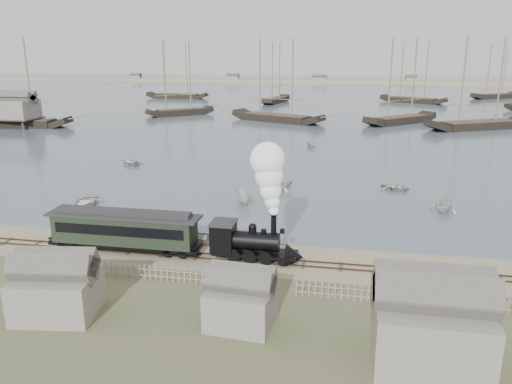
# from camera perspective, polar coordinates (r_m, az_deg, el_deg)

# --- Properties ---
(ground) EXTENTS (600.00, 600.00, 0.00)m
(ground) POSITION_cam_1_polar(r_m,az_deg,el_deg) (43.55, -0.91, -6.73)
(ground) COLOR tan
(ground) RESTS_ON ground
(harbor_water) EXTENTS (600.00, 336.00, 0.06)m
(harbor_water) POSITION_cam_1_polar(r_m,az_deg,el_deg) (210.25, 8.56, 10.98)
(harbor_water) COLOR #43515F
(harbor_water) RESTS_ON ground
(rail_track) EXTENTS (120.00, 1.80, 0.16)m
(rail_track) POSITION_cam_1_polar(r_m,az_deg,el_deg) (41.73, -1.47, -7.71)
(rail_track) COLOR #3B2B20
(rail_track) RESTS_ON ground
(picket_fence_west) EXTENTS (19.00, 0.10, 1.20)m
(picket_fence_west) POSITION_cam_1_polar(r_m,az_deg,el_deg) (39.26, -12.49, -9.74)
(picket_fence_west) COLOR slate
(picket_fence_west) RESTS_ON ground
(picket_fence_east) EXTENTS (15.00, 0.10, 1.20)m
(picket_fence_east) POSITION_cam_1_polar(r_m,az_deg,el_deg) (36.26, 16.75, -12.29)
(picket_fence_east) COLOR slate
(picket_fence_east) RESTS_ON ground
(shed_left) EXTENTS (5.00, 4.00, 4.10)m
(shed_left) POSITION_cam_1_polar(r_m,az_deg,el_deg) (36.09, -21.54, -12.90)
(shed_left) COLOR slate
(shed_left) RESTS_ON ground
(shed_mid) EXTENTS (4.00, 3.50, 3.60)m
(shed_mid) POSITION_cam_1_polar(r_m,az_deg,el_deg) (32.64, -1.71, -14.89)
(shed_mid) COLOR slate
(shed_mid) RESTS_ON ground
(shed_right) EXTENTS (6.00, 5.00, 5.10)m
(shed_right) POSITION_cam_1_polar(r_m,az_deg,el_deg) (30.76, 18.94, -17.93)
(shed_right) COLOR slate
(shed_right) RESTS_ON ground
(far_spit) EXTENTS (500.00, 20.00, 1.80)m
(far_spit) POSITION_cam_1_polar(r_m,az_deg,el_deg) (290.03, 9.23, 12.20)
(far_spit) COLOR tan
(far_spit) RESTS_ON ground
(locomotive) EXTENTS (7.64, 2.85, 9.52)m
(locomotive) POSITION_cam_1_polar(r_m,az_deg,el_deg) (39.88, 0.98, -2.15)
(locomotive) COLOR black
(locomotive) RESTS_ON ground
(passenger_coach) EXTENTS (13.33, 2.57, 3.24)m
(passenger_coach) POSITION_cam_1_polar(r_m,az_deg,el_deg) (44.22, -14.82, -4.07)
(passenger_coach) COLOR black
(passenger_coach) RESTS_ON ground
(beached_dinghy) EXTENTS (3.08, 4.31, 0.89)m
(beached_dinghy) POSITION_cam_1_polar(r_m,az_deg,el_deg) (45.58, -6.78, -5.19)
(beached_dinghy) COLOR beige
(beached_dinghy) RESTS_ON ground
(rowboat_0) EXTENTS (4.74, 3.63, 0.91)m
(rowboat_0) POSITION_cam_1_polar(r_m,az_deg,el_deg) (58.87, -18.89, -1.05)
(rowboat_0) COLOR beige
(rowboat_0) RESTS_ON harbor_water
(rowboat_1) EXTENTS (4.39, 4.52, 1.81)m
(rowboat_1) POSITION_cam_1_polar(r_m,az_deg,el_deg) (61.77, 2.78, 1.00)
(rowboat_1) COLOR beige
(rowboat_1) RESTS_ON harbor_water
(rowboat_2) EXTENTS (3.87, 2.81, 1.40)m
(rowboat_2) POSITION_cam_1_polar(r_m,az_deg,el_deg) (56.39, -1.55, -0.64)
(rowboat_2) COLOR beige
(rowboat_2) RESTS_ON harbor_water
(rowboat_3) EXTENTS (4.01, 4.46, 0.76)m
(rowboat_3) POSITION_cam_1_polar(r_m,az_deg,el_deg) (64.42, 15.68, 0.55)
(rowboat_3) COLOR beige
(rowboat_3) RESTS_ON harbor_water
(rowboat_4) EXTENTS (4.52, 4.35, 1.83)m
(rowboat_4) POSITION_cam_1_polar(r_m,az_deg,el_deg) (57.06, 20.76, -1.26)
(rowboat_4) COLOR beige
(rowboat_4) RESTS_ON harbor_water
(rowboat_6) EXTENTS (4.82, 5.01, 0.85)m
(rowboat_6) POSITION_cam_1_polar(r_m,az_deg,el_deg) (78.76, -14.13, 3.39)
(rowboat_6) COLOR beige
(rowboat_6) RESTS_ON harbor_water
(rowboat_7) EXTENTS (4.07, 3.88, 1.67)m
(rowboat_7) POSITION_cam_1_polar(r_m,az_deg,el_deg) (91.25, 6.30, 5.67)
(rowboat_7) COLOR beige
(rowboat_7) RESTS_ON harbor_water
(schooner_0) EXTENTS (26.38, 9.46, 20.00)m
(schooner_0) POSITION_cam_1_polar(r_m,az_deg,el_deg) (127.25, -26.39, 11.14)
(schooner_0) COLOR black
(schooner_0) RESTS_ON harbor_water
(schooner_1) EXTENTS (16.75, 15.55, 20.00)m
(schooner_1) POSITION_cam_1_polar(r_m,az_deg,el_deg) (138.00, -8.81, 12.78)
(schooner_1) COLOR black
(schooner_1) RESTS_ON harbor_water
(schooner_2) EXTENTS (24.91, 15.69, 20.00)m
(schooner_2) POSITION_cam_1_polar(r_m,az_deg,el_deg) (124.28, 2.47, 12.64)
(schooner_2) COLOR black
(schooner_2) RESTS_ON harbor_water
(schooner_3) EXTENTS (18.99, 18.92, 20.00)m
(schooner_3) POSITION_cam_1_polar(r_m,az_deg,el_deg) (125.37, 16.51, 12.06)
(schooner_3) COLOR black
(schooner_3) RESTS_ON harbor_water
(schooner_4) EXTENTS (25.57, 17.56, 20.00)m
(schooner_4) POSITION_cam_1_polar(r_m,az_deg,el_deg) (122.44, 24.58, 11.23)
(schooner_4) COLOR black
(schooner_4) RESTS_ON harbor_water
(schooner_6) EXTENTS (22.96, 5.40, 20.00)m
(schooner_6) POSITION_cam_1_polar(r_m,az_deg,el_deg) (190.61, -9.11, 13.52)
(schooner_6) COLOR black
(schooner_6) RESTS_ON harbor_water
(schooner_7) EXTENTS (7.84, 19.20, 20.00)m
(schooner_7) POSITION_cam_1_polar(r_m,az_deg,el_deg) (171.52, 2.35, 13.48)
(schooner_7) COLOR black
(schooner_7) RESTS_ON harbor_water
(schooner_8) EXTENTS (22.12, 15.62, 20.00)m
(schooner_8) POSITION_cam_1_polar(r_m,az_deg,el_deg) (179.95, 17.73, 12.87)
(schooner_8) COLOR black
(schooner_8) RESTS_ON harbor_water
(schooner_9) EXTENTS (19.23, 14.42, 20.00)m
(schooner_9) POSITION_cam_1_polar(r_m,az_deg,el_deg) (207.72, 25.88, 12.35)
(schooner_9) COLOR black
(schooner_9) RESTS_ON harbor_water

